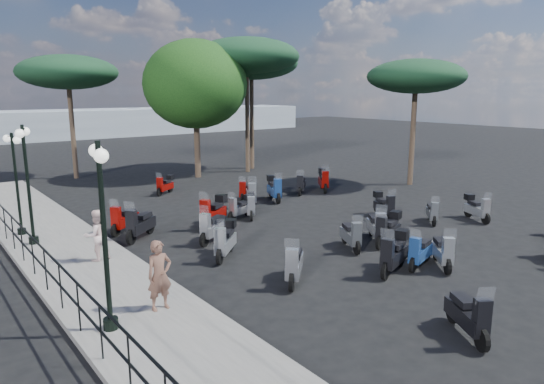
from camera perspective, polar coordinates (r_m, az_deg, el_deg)
ground at (r=16.57m, az=3.14°, el=-6.14°), size 120.00×120.00×0.00m
sidewalk at (r=16.17m, az=-22.24°, el=-7.22°), size 3.00×30.00×0.15m
railing at (r=15.48m, az=-26.90°, el=-5.27°), size 0.04×26.04×1.10m
lamp_post_0 at (r=10.43m, az=-19.20°, el=-3.70°), size 0.47×1.16×4.00m
lamp_post_1 at (r=17.48m, az=-26.84°, el=1.57°), size 0.60×1.09×3.91m
lamp_post_2 at (r=18.87m, az=-27.89°, el=1.54°), size 0.41×1.04×3.57m
woman at (r=11.53m, az=-13.10°, el=-9.52°), size 0.60×0.40×1.64m
pedestrian_far at (r=15.29m, az=-19.93°, el=-4.80°), size 0.81×0.66×1.54m
scooter_0 at (r=13.22m, az=2.61°, el=-8.59°), size 1.38×1.32×1.43m
scooter_1 at (r=15.19m, az=-5.51°, el=-5.77°), size 1.42×1.32×1.41m
scooter_2 at (r=18.63m, az=-6.93°, el=-2.38°), size 1.69×1.13×1.49m
scooter_3 at (r=17.56m, az=-15.28°, el=-3.76°), size 1.54×1.26×1.49m
scooter_4 at (r=18.55m, az=-17.00°, el=-3.16°), size 1.45×1.12×1.37m
scooter_5 at (r=11.26m, az=22.10°, el=-13.38°), size 1.02×1.52×1.37m
scooter_6 at (r=14.34m, az=14.18°, el=-7.07°), size 1.77×0.87×1.46m
scooter_7 at (r=16.12m, az=9.31°, el=-5.11°), size 0.91×1.50×1.31m
scooter_8 at (r=19.68m, az=-3.73°, el=-1.87°), size 1.48×0.69×1.21m
scooter_9 at (r=16.77m, az=-6.96°, el=-4.22°), size 1.61×1.04×1.43m
scooter_10 at (r=24.93m, az=-12.47°, el=0.76°), size 1.30×0.96×1.18m
scooter_12 at (r=14.97m, az=17.02°, el=-6.83°), size 1.59×0.69×1.29m
scooter_13 at (r=16.79m, az=13.49°, el=-4.35°), size 1.70×0.76×1.39m
scooter_14 at (r=19.87m, az=-2.47°, el=-1.67°), size 1.04×1.37×1.25m
scooter_15 at (r=21.88m, az=-2.43°, el=-0.33°), size 1.08×1.62×1.45m
scooter_16 at (r=23.05m, az=-3.21°, el=0.09°), size 1.21×1.10×1.23m
scooter_18 at (r=15.15m, az=19.43°, el=-6.70°), size 1.20×1.34×1.35m
scooter_19 at (r=17.08m, az=12.18°, el=-4.08°), size 1.19×1.53×1.45m
scooter_20 at (r=20.04m, az=18.33°, el=-2.35°), size 1.13×1.09×1.18m
scooter_21 at (r=22.85m, az=0.28°, el=0.32°), size 0.97×1.73×1.46m
scooter_22 at (r=24.44m, az=3.44°, el=0.84°), size 1.28×1.21×1.32m
scooter_25 at (r=21.05m, az=22.98°, el=-1.83°), size 0.88×1.48×1.27m
scooter_26 at (r=20.39m, az=13.05°, el=-1.59°), size 0.84×1.53×1.29m
scooter_27 at (r=25.28m, az=6.07°, el=1.36°), size 1.22×1.56×1.45m
broadleaf_tree at (r=29.17m, az=-9.01°, el=12.39°), size 6.04×6.04×8.05m
pine_0 at (r=32.23m, az=-2.44°, el=14.86°), size 6.02×6.02×7.90m
pine_1 at (r=30.96m, az=-3.00°, el=15.62°), size 6.53×6.53×8.33m
pine_2 at (r=30.77m, az=-22.90°, el=12.82°), size 5.61×5.61×7.13m
pine_3 at (r=27.58m, az=16.59°, el=12.86°), size 5.22×5.22×6.77m
distant_hills at (r=57.92m, az=-27.71°, el=6.91°), size 70.00×8.00×3.00m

